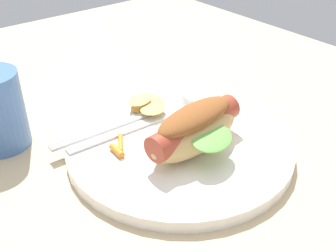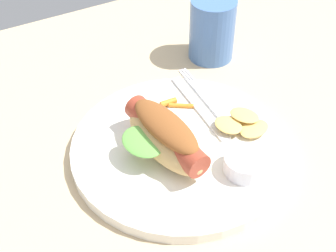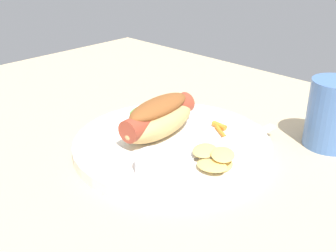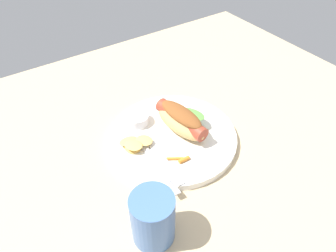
{
  "view_description": "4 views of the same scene",
  "coord_description": "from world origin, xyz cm",
  "views": [
    {
      "loc": [
        33.78,
        -31.16,
        31.4
      ],
      "look_at": [
        1.04,
        -4.78,
        4.46
      ],
      "focal_mm": 43.9,
      "sensor_mm": 36.0,
      "label": 1
    },
    {
      "loc": [
        24.98,
        36.73,
        47.1
      ],
      "look_at": [
        2.18,
        -4.29,
        4.23
      ],
      "focal_mm": 53.02,
      "sensor_mm": 36.0,
      "label": 2
    },
    {
      "loc": [
        -35.8,
        35.92,
        29.06
      ],
      "look_at": [
        0.72,
        -1.63,
        4.32
      ],
      "focal_mm": 44.03,
      "sensor_mm": 36.0,
      "label": 3
    },
    {
      "loc": [
        -27.31,
        -43.32,
        49.77
      ],
      "look_at": [
        0.17,
        -2.37,
        4.17
      ],
      "focal_mm": 32.79,
      "sensor_mm": 36.0,
      "label": 4
    }
  ],
  "objects": [
    {
      "name": "knife",
      "position": [
        -4.92,
        -7.97,
        1.78
      ],
      "size": [
        2.25,
        15.0,
        0.36
      ],
      "primitive_type": "cube",
      "rotation": [
        0.0,
        0.0,
        4.66
      ],
      "color": "silver",
      "rests_on": "plate"
    },
    {
      "name": "drinking_cup",
      "position": [
        -14.72,
        -20.14,
        5.09
      ],
      "size": [
        7.31,
        7.31,
        10.18
      ],
      "primitive_type": "cylinder",
      "color": "#4770B2",
      "rests_on": "ground_plane"
    },
    {
      "name": "chips_pile",
      "position": [
        -7.86,
        -1.44,
        2.49
      ],
      "size": [
        7.34,
        6.56,
        1.84
      ],
      "color": "#E8BD62",
      "rests_on": "plate"
    },
    {
      "name": "carrot_garnish",
      "position": [
        -2.01,
        -10.17,
        1.98
      ],
      "size": [
        4.2,
        3.06,
        0.87
      ],
      "color": "orange",
      "rests_on": "plate"
    },
    {
      "name": "hot_dog",
      "position": [
        3.56,
        -2.6,
        4.52
      ],
      "size": [
        9.83,
        14.62,
        5.72
      ],
      "rotation": [
        0.0,
        0.0,
        4.83
      ],
      "color": "tan",
      "rests_on": "plate"
    },
    {
      "name": "fork",
      "position": [
        -6.79,
        -9.13,
        1.8
      ],
      "size": [
        2.07,
        14.77,
        0.4
      ],
      "rotation": [
        0.0,
        0.0,
        4.65
      ],
      "color": "silver",
      "rests_on": "plate"
    },
    {
      "name": "plate",
      "position": [
        1.08,
        -2.88,
        0.8
      ],
      "size": [
        28.81,
        28.81,
        1.6
      ],
      "primitive_type": "cylinder",
      "color": "white",
      "rests_on": "ground_plane"
    },
    {
      "name": "ground_plane",
      "position": [
        0.0,
        0.0,
        -0.9
      ],
      "size": [
        120.0,
        90.0,
        1.8
      ],
      "primitive_type": "cube",
      "color": "tan"
    },
    {
      "name": "sauce_ramekin",
      "position": [
        -3.56,
        4.91,
        2.74
      ],
      "size": [
        5.4,
        5.4,
        2.27
      ],
      "primitive_type": "cylinder",
      "color": "white",
      "rests_on": "plate"
    }
  ]
}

